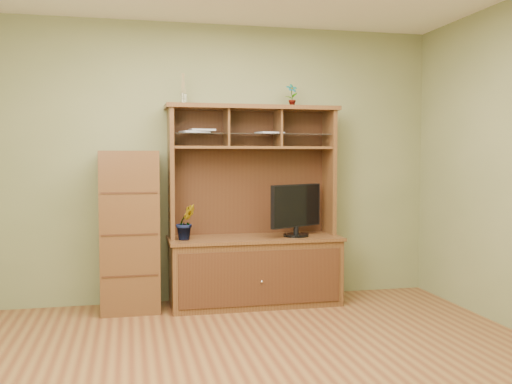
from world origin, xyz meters
name	(u,v)px	position (x,y,z in m)	size (l,w,h in m)	color
room	(256,166)	(0.00, 0.00, 1.35)	(4.54, 4.04, 2.74)	brown
media_hutch	(254,250)	(0.37, 1.73, 0.52)	(1.66, 0.61, 1.90)	#402412
monitor	(296,209)	(0.76, 1.65, 0.91)	(0.57, 0.35, 0.50)	black
orchid_plant	(186,222)	(-0.29, 1.65, 0.81)	(0.18, 0.15, 0.33)	#20511B
top_plant	(292,95)	(0.76, 1.80, 2.01)	(0.12, 0.08, 0.22)	#3F6824
reed_diffuser	(183,92)	(-0.29, 1.80, 2.01)	(0.06, 0.06, 0.29)	silver
magazines	(222,132)	(0.07, 1.80, 1.65)	(1.01, 0.24, 0.04)	#A8A8AC
side_cabinet	(130,231)	(-0.79, 1.74, 0.73)	(0.52, 0.48, 1.47)	#402412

